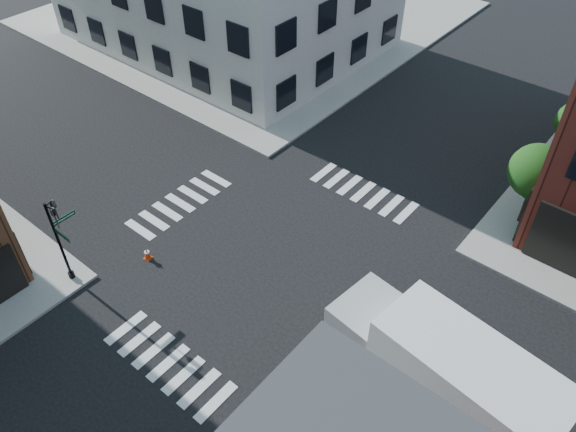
% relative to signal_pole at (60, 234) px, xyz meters
% --- Properties ---
extents(ground, '(120.00, 120.00, 0.00)m').
position_rel_signal_pole_xyz_m(ground, '(6.72, 6.68, -2.86)').
color(ground, black).
rests_on(ground, ground).
extents(sidewalk_nw, '(30.00, 30.00, 0.15)m').
position_rel_signal_pole_xyz_m(sidewalk_nw, '(-14.28, 27.68, -2.78)').
color(sidewalk_nw, gray).
rests_on(sidewalk_nw, ground).
extents(tree_near, '(2.69, 2.69, 4.49)m').
position_rel_signal_pole_xyz_m(tree_near, '(14.28, 16.65, 0.30)').
color(tree_near, black).
rests_on(tree_near, ground).
extents(signal_pole, '(1.29, 1.24, 4.60)m').
position_rel_signal_pole_xyz_m(signal_pole, '(0.00, 0.00, 0.00)').
color(signal_pole, black).
rests_on(signal_pole, ground).
extents(box_truck, '(9.21, 3.73, 4.08)m').
position_rel_signal_pole_xyz_m(box_truck, '(15.88, 4.81, -0.74)').
color(box_truck, silver).
rests_on(box_truck, ground).
extents(traffic_cone, '(0.41, 0.41, 0.64)m').
position_rel_signal_pole_xyz_m(traffic_cone, '(1.57, 2.94, -2.55)').
color(traffic_cone, red).
rests_on(traffic_cone, ground).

